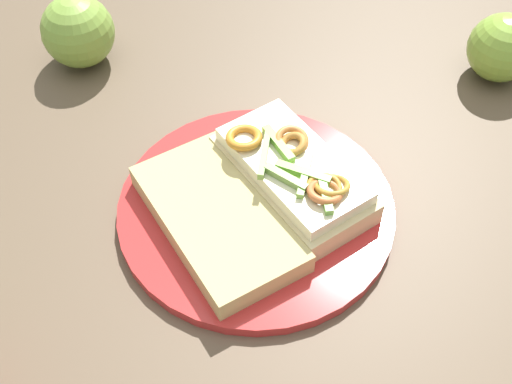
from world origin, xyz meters
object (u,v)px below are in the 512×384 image
plate (256,209)px  apple_1 (502,48)px  sandwich (293,172)px  apple_0 (78,31)px  bread_slice_side (218,218)px

plate → apple_1: (0.34, 0.02, 0.03)m
sandwich → apple_0: 0.32m
sandwich → apple_1: (0.30, 0.02, 0.01)m
plate → sandwich: (0.04, 0.00, 0.03)m
plate → bread_slice_side: bread_slice_side is taller
apple_0 → sandwich: bearing=-74.6°
plate → bread_slice_side: 0.05m
sandwich → apple_1: 0.30m
sandwich → apple_0: bearing=-165.8°
sandwich → bread_slice_side: bearing=-90.5°
sandwich → bread_slice_side: size_ratio=0.94×
sandwich → apple_0: apple_0 is taller
apple_0 → apple_1: apple_0 is taller
sandwich → apple_1: size_ratio=2.17×
apple_0 → plate: bearing=-82.2°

